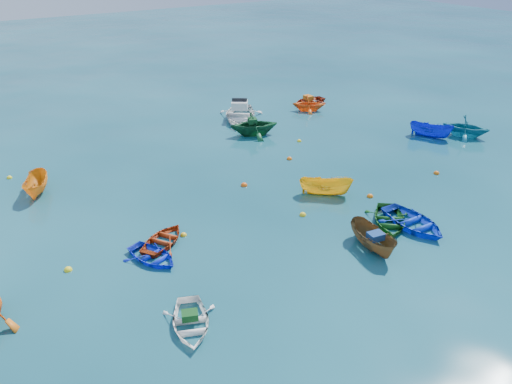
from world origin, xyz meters
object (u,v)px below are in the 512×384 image
dinghy_blue_sw (153,259)px  dinghy_white_near (191,326)px  motorboat_white (240,120)px  dinghy_blue_se (413,227)px

dinghy_blue_sw → dinghy_white_near: (-0.47, -4.66, 0.00)m
dinghy_blue_sw → motorboat_white: size_ratio=0.55×
dinghy_white_near → dinghy_blue_se: size_ratio=0.80×
dinghy_blue_sw → motorboat_white: motorboat_white is taller
dinghy_white_near → dinghy_blue_se: bearing=23.8°
motorboat_white → dinghy_blue_se: bearing=-58.8°
dinghy_blue_sw → dinghy_white_near: size_ratio=0.94×
dinghy_white_near → dinghy_blue_se: (12.09, 0.42, 0.00)m
dinghy_blue_sw → motorboat_white: bearing=28.6°
dinghy_blue_se → motorboat_white: 18.07m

